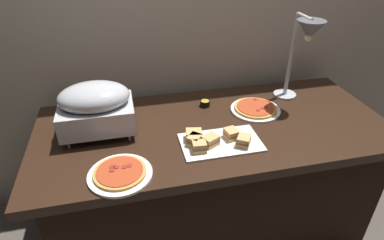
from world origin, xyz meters
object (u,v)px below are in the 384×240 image
at_px(pizza_plate_front, 255,109).
at_px(sauce_cup_near, 205,103).
at_px(heat_lamp, 306,39).
at_px(pizza_plate_center, 120,173).
at_px(sandwich_platter, 216,141).
at_px(chafing_dish, 96,107).

xyz_separation_m(pizza_plate_front, sauce_cup_near, (-0.27, 0.12, 0.01)).
relative_size(heat_lamp, pizza_plate_front, 1.80).
distance_m(pizza_plate_center, sauce_cup_near, 0.73).
distance_m(pizza_plate_front, sauce_cup_near, 0.30).
bearing_deg(sauce_cup_near, heat_lamp, -10.26).
xyz_separation_m(sandwich_platter, sauce_cup_near, (0.05, 0.39, -0.00)).
height_order(heat_lamp, sauce_cup_near, heat_lamp).
xyz_separation_m(heat_lamp, sandwich_platter, (-0.58, -0.29, -0.38)).
height_order(sandwich_platter, sauce_cup_near, sandwich_platter).
xyz_separation_m(chafing_dish, sauce_cup_near, (0.61, 0.15, -0.14)).
xyz_separation_m(pizza_plate_front, pizza_plate_center, (-0.79, -0.40, -0.00)).
xyz_separation_m(pizza_plate_center, sandwich_platter, (0.47, 0.13, 0.01)).
distance_m(heat_lamp, sauce_cup_near, 0.66).
relative_size(heat_lamp, sandwich_platter, 1.30).
relative_size(pizza_plate_front, sandwich_platter, 0.73).
relative_size(chafing_dish, heat_lamp, 0.71).
bearing_deg(pizza_plate_center, pizza_plate_front, 26.63).
height_order(chafing_dish, pizza_plate_center, chafing_dish).
height_order(heat_lamp, pizza_plate_front, heat_lamp).
bearing_deg(sandwich_platter, sauce_cup_near, 82.68).
height_order(pizza_plate_front, sandwich_platter, sandwich_platter).
relative_size(chafing_dish, sauce_cup_near, 6.19).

